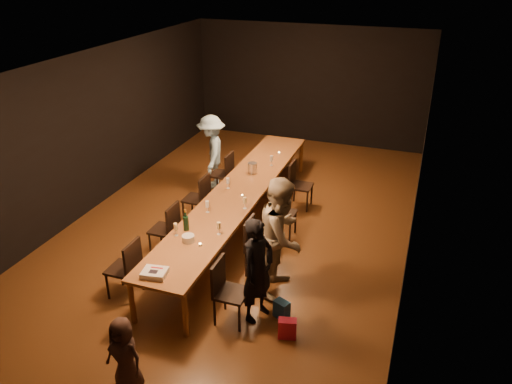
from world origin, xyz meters
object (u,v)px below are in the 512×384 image
(woman_birthday, at_px, (258,270))
(ice_bucket, at_px, (252,168))
(chair_right_0, at_px, (232,292))
(chair_right_2, at_px, (283,213))
(chair_left_0, at_px, (123,268))
(man_blue, at_px, (212,152))
(chair_right_1, at_px, (261,247))
(table, at_px, (238,194))
(child, at_px, (124,355))
(chair_right_3, at_px, (301,185))
(champagne_bottle, at_px, (186,220))
(plate_stack, at_px, (188,239))
(chair_left_1, at_px, (164,229))
(chair_left_3, at_px, (221,174))
(woman_tan, at_px, (282,236))
(chair_left_2, at_px, (196,198))
(birthday_cake, at_px, (155,273))

(woman_birthday, xyz_separation_m, ice_bucket, (-1.19, 3.05, 0.09))
(chair_right_0, relative_size, chair_right_2, 1.00)
(chair_left_0, distance_m, man_blue, 3.93)
(chair_right_1, distance_m, woman_birthday, 1.08)
(chair_right_1, relative_size, chair_left_0, 1.00)
(table, bearing_deg, child, -87.82)
(chair_right_3, distance_m, woman_birthday, 3.42)
(table, xyz_separation_m, champagne_bottle, (-0.24, -1.54, 0.23))
(chair_right_3, bearing_deg, plate_stack, -16.74)
(man_blue, relative_size, plate_stack, 8.56)
(chair_left_0, xyz_separation_m, ice_bucket, (0.81, 3.26, 0.38))
(chair_right_0, distance_m, champagne_bottle, 1.47)
(chair_right_1, bearing_deg, chair_right_3, 180.00)
(chair_left_1, bearing_deg, chair_right_1, -90.00)
(table, height_order, chair_right_1, chair_right_1)
(chair_left_3, relative_size, woman_tan, 0.51)
(chair_left_0, height_order, woman_tan, woman_tan)
(chair_left_2, xyz_separation_m, woman_tan, (2.11, -1.46, 0.44))
(table, bearing_deg, birthday_cake, -92.08)
(chair_right_0, height_order, champagne_bottle, champagne_bottle)
(chair_left_2, relative_size, woman_tan, 0.51)
(woman_birthday, xyz_separation_m, plate_stack, (-1.21, 0.36, 0.04))
(birthday_cake, relative_size, ice_bucket, 1.81)
(chair_left_2, bearing_deg, chair_right_1, -125.22)
(birthday_cake, bearing_deg, chair_right_3, 67.30)
(chair_left_0, distance_m, child, 1.80)
(chair_left_1, bearing_deg, chair_right_3, -35.31)
(ice_bucket, bearing_deg, table, -87.30)
(woman_birthday, distance_m, champagne_bottle, 1.55)
(woman_birthday, bearing_deg, woman_tan, 12.28)
(chair_left_1, xyz_separation_m, birthday_cake, (0.75, -1.54, 0.32))
(woman_birthday, xyz_separation_m, birthday_cake, (-1.25, -0.55, 0.03))
(chair_right_3, height_order, ice_bucket, ice_bucket)
(chair_right_3, bearing_deg, chair_left_2, -54.78)
(chair_right_0, xyz_separation_m, chair_right_2, (0.00, 2.40, 0.00))
(birthday_cake, bearing_deg, chair_left_3, 91.63)
(chair_left_3, xyz_separation_m, man_blue, (-0.33, 0.30, 0.32))
(chair_left_0, bearing_deg, birthday_cake, -114.46)
(chair_right_1, relative_size, child, 0.95)
(chair_right_1, height_order, woman_birthday, woman_birthday)
(chair_left_3, height_order, plate_stack, chair_left_3)
(chair_right_1, xyz_separation_m, man_blue, (-2.03, 2.70, 0.32))
(woman_birthday, relative_size, birthday_cake, 4.24)
(champagne_bottle, distance_m, ice_bucket, 2.41)
(chair_left_1, relative_size, birthday_cake, 2.59)
(woman_tan, bearing_deg, child, 160.24)
(chair_left_2, bearing_deg, chair_right_3, -54.78)
(birthday_cake, bearing_deg, table, 78.77)
(chair_right_1, relative_size, woman_tan, 0.51)
(chair_right_0, distance_m, chair_left_3, 3.98)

